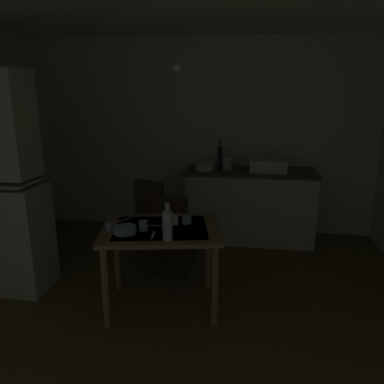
{
  "coord_description": "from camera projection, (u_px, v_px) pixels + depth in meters",
  "views": [
    {
      "loc": [
        0.59,
        -3.2,
        1.89
      ],
      "look_at": [
        0.07,
        0.24,
        0.94
      ],
      "focal_mm": 35.89,
      "sensor_mm": 36.0,
      "label": 1
    }
  ],
  "objects": [
    {
      "name": "ground_plane",
      "position": [
        181.0,
        293.0,
        3.64
      ],
      "size": [
        5.39,
        5.39,
        0.0
      ],
      "primitive_type": "plane",
      "color": "brown"
    },
    {
      "name": "chair_far_side",
      "position": [
        172.0,
        230.0,
        3.91
      ],
      "size": [
        0.43,
        0.43,
        0.88
      ],
      "color": "#392A18",
      "rests_on": "ground"
    },
    {
      "name": "chair_by_counter",
      "position": [
        155.0,
        213.0,
        4.42
      ],
      "size": [
        0.5,
        0.5,
        0.9
      ],
      "color": "#3F3117",
      "rests_on": "ground"
    },
    {
      "name": "teacup_mint",
      "position": [
        187.0,
        220.0,
        3.35
      ],
      "size": [
        0.09,
        0.09,
        0.07
      ],
      "primitive_type": "cylinder",
      "color": "#9EB2C6",
      "rests_on": "dining_table"
    },
    {
      "name": "teaspoon_near_bowl",
      "position": [
        153.0,
        235.0,
        3.09
      ],
      "size": [
        0.04,
        0.16,
        0.0
      ],
      "primitive_type": "cube",
      "rotation": [
        0.0,
        0.0,
        4.84
      ],
      "color": "beige",
      "rests_on": "dining_table"
    },
    {
      "name": "counter_cabinet",
      "position": [
        250.0,
        205.0,
        4.84
      ],
      "size": [
        1.59,
        0.64,
        0.89
      ],
      "color": "beige",
      "rests_on": "ground"
    },
    {
      "name": "sink_basin",
      "position": [
        268.0,
        165.0,
        4.67
      ],
      "size": [
        0.44,
        0.34,
        0.15
      ],
      "color": "silver",
      "rests_on": "counter_cabinet"
    },
    {
      "name": "teacup_cream",
      "position": [
        143.0,
        225.0,
        3.19
      ],
      "size": [
        0.07,
        0.07,
        0.08
      ],
      "primitive_type": "cylinder",
      "color": "#9EB2C6",
      "rests_on": "dining_table"
    },
    {
      "name": "table_knife",
      "position": [
        153.0,
        225.0,
        3.3
      ],
      "size": [
        0.19,
        0.04,
        0.0
      ],
      "primitive_type": "cube",
      "rotation": [
        0.0,
        0.0,
        0.12
      ],
      "color": "silver",
      "rests_on": "dining_table"
    },
    {
      "name": "hand_pump",
      "position": [
        220.0,
        156.0,
        4.78
      ],
      "size": [
        0.05,
        0.27,
        0.39
      ],
      "color": "#232328",
      "rests_on": "counter_cabinet"
    },
    {
      "name": "teaspoon_by_cup",
      "position": [
        122.0,
        221.0,
        3.42
      ],
      "size": [
        0.1,
        0.15,
        0.0
      ],
      "primitive_type": "cube",
      "rotation": [
        0.0,
        0.0,
        4.16
      ],
      "color": "beige",
      "rests_on": "dining_table"
    },
    {
      "name": "mixing_bowl_counter",
      "position": [
        205.0,
        166.0,
        4.74
      ],
      "size": [
        0.23,
        0.23,
        0.09
      ],
      "primitive_type": "cylinder",
      "color": "white",
      "rests_on": "counter_cabinet"
    },
    {
      "name": "mug_dark",
      "position": [
        174.0,
        220.0,
        3.33
      ],
      "size": [
        0.08,
        0.08,
        0.08
      ],
      "primitive_type": "cylinder",
      "color": "white",
      "rests_on": "dining_table"
    },
    {
      "name": "glass_bottle",
      "position": [
        167.0,
        225.0,
        2.95
      ],
      "size": [
        0.08,
        0.08,
        0.31
      ],
      "color": "#B7BCC1",
      "rests_on": "dining_table"
    },
    {
      "name": "pendant_bulb",
      "position": [
        177.0,
        68.0,
        3.44
      ],
      "size": [
        0.08,
        0.08,
        0.08
      ],
      "primitive_type": "sphere",
      "color": "#F9EFCC"
    },
    {
      "name": "serving_bowl_wide",
      "position": [
        125.0,
        230.0,
        3.13
      ],
      "size": [
        0.19,
        0.19,
        0.05
      ],
      "primitive_type": "cylinder",
      "color": "#9EB2C6",
      "rests_on": "dining_table"
    },
    {
      "name": "dining_table",
      "position": [
        161.0,
        239.0,
        3.28
      ],
      "size": [
        1.12,
        0.92,
        0.74
      ],
      "color": "#976E4C",
      "rests_on": "ground"
    },
    {
      "name": "mug_tall",
      "position": [
        109.0,
        226.0,
        3.2
      ],
      "size": [
        0.07,
        0.07,
        0.06
      ],
      "primitive_type": "cylinder",
      "color": "#9EB2C6",
      "rests_on": "dining_table"
    },
    {
      "name": "wall_back",
      "position": [
        205.0,
        137.0,
        5.07
      ],
      "size": [
        4.49,
        0.1,
        2.5
      ],
      "primitive_type": "cube",
      "color": "silver",
      "rests_on": "ground"
    },
    {
      "name": "stoneware_crock",
      "position": [
        227.0,
        163.0,
        4.76
      ],
      "size": [
        0.12,
        0.12,
        0.16
      ],
      "primitive_type": "cylinder",
      "color": "beige",
      "rests_on": "counter_cabinet"
    }
  ]
}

